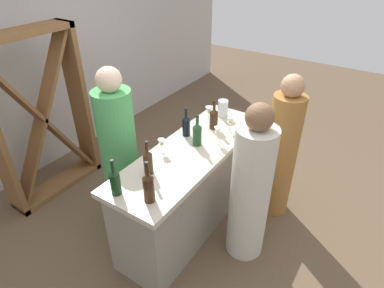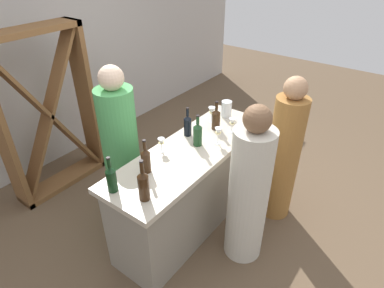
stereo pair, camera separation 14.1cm
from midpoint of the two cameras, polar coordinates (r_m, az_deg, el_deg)
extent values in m
plane|color=brown|center=(3.53, -1.18, -13.30)|extent=(12.00, 12.00, 0.00)
cube|color=#BCB7B2|center=(4.29, -27.19, 13.72)|extent=(8.00, 0.10, 2.80)
cube|color=gray|center=(3.24, -1.26, -7.97)|extent=(1.77, 0.53, 0.86)
cube|color=beige|center=(2.96, -1.36, -1.25)|extent=(1.85, 0.61, 0.05)
cube|color=brown|center=(4.07, -20.13, 6.95)|extent=(0.06, 0.28, 1.83)
cube|color=brown|center=(3.55, -29.38, 16.59)|extent=(1.07, 0.28, 0.06)
cube|color=brown|center=(4.27, -23.13, -6.44)|extent=(1.07, 0.28, 0.06)
cube|color=brown|center=(3.83, -25.91, 3.99)|extent=(0.98, 0.20, 1.72)
cube|color=brown|center=(3.83, -25.91, 3.99)|extent=(0.98, 0.20, 1.72)
cylinder|color=black|center=(2.48, -14.87, -6.79)|extent=(0.08, 0.08, 0.18)
cone|color=black|center=(2.42, -15.22, -4.81)|extent=(0.08, 0.08, 0.03)
cylinder|color=black|center=(2.39, -15.41, -3.75)|extent=(0.03, 0.03, 0.08)
cylinder|color=black|center=(2.36, -15.56, -2.89)|extent=(0.03, 0.03, 0.01)
cylinder|color=#331E0F|center=(2.36, -9.28, -7.92)|extent=(0.08, 0.08, 0.20)
cone|color=#331E0F|center=(2.29, -9.55, -5.59)|extent=(0.08, 0.08, 0.04)
cylinder|color=#331E0F|center=(2.25, -9.69, -4.33)|extent=(0.03, 0.03, 0.09)
cylinder|color=black|center=(2.22, -9.80, -3.32)|extent=(0.03, 0.03, 0.01)
cylinder|color=#331E0F|center=(2.63, -9.21, -3.49)|extent=(0.08, 0.08, 0.18)
cone|color=#331E0F|center=(2.57, -9.42, -1.56)|extent=(0.08, 0.08, 0.03)
cylinder|color=#331E0F|center=(2.54, -9.52, -0.53)|extent=(0.03, 0.03, 0.08)
cylinder|color=black|center=(2.52, -9.61, 0.31)|extent=(0.03, 0.03, 0.01)
cylinder|color=#193D1E|center=(2.96, -0.42, 1.37)|extent=(0.08, 0.08, 0.18)
cone|color=#193D1E|center=(2.91, -0.43, 3.21)|extent=(0.08, 0.08, 0.04)
cylinder|color=#193D1E|center=(2.88, -0.43, 4.18)|extent=(0.03, 0.03, 0.08)
cylinder|color=black|center=(2.86, -0.44, 4.96)|extent=(0.03, 0.03, 0.01)
cylinder|color=black|center=(3.11, -2.32, 2.94)|extent=(0.07, 0.07, 0.17)
cone|color=black|center=(3.06, -2.36, 4.63)|extent=(0.07, 0.07, 0.03)
cylinder|color=black|center=(3.04, -2.39, 5.52)|extent=(0.03, 0.03, 0.07)
cylinder|color=black|center=(3.02, -2.40, 6.24)|extent=(0.03, 0.03, 0.01)
cylinder|color=#331E0F|center=(3.24, 2.58, 4.17)|extent=(0.08, 0.08, 0.18)
cone|color=#331E0F|center=(3.19, 2.63, 5.86)|extent=(0.08, 0.08, 0.03)
cylinder|color=#331E0F|center=(3.16, 2.65, 6.74)|extent=(0.03, 0.03, 0.07)
cylinder|color=black|center=(3.14, 2.67, 7.45)|extent=(0.03, 0.03, 0.01)
cylinder|color=white|center=(3.04, 3.09, 0.26)|extent=(0.06, 0.06, 0.00)
cylinder|color=white|center=(3.02, 3.11, 0.95)|extent=(0.01, 0.01, 0.08)
cone|color=white|center=(2.98, 3.16, 2.27)|extent=(0.07, 0.07, 0.08)
cone|color=beige|center=(2.99, 3.15, 1.89)|extent=(0.06, 0.06, 0.03)
cylinder|color=white|center=(3.23, 5.37, 2.25)|extent=(0.06, 0.06, 0.00)
cylinder|color=white|center=(3.21, 5.40, 2.82)|extent=(0.01, 0.01, 0.07)
cone|color=white|center=(3.18, 5.47, 4.00)|extent=(0.07, 0.07, 0.08)
cone|color=beige|center=(3.19, 5.45, 3.64)|extent=(0.06, 0.06, 0.03)
cylinder|color=white|center=(3.40, 1.74, 4.01)|extent=(0.06, 0.06, 0.00)
cylinder|color=white|center=(3.38, 1.75, 4.59)|extent=(0.01, 0.01, 0.07)
cone|color=white|center=(3.34, 1.78, 5.82)|extent=(0.07, 0.07, 0.09)
cone|color=beige|center=(3.36, 1.77, 5.42)|extent=(0.06, 0.06, 0.04)
cylinder|color=white|center=(2.92, -6.65, -1.44)|extent=(0.06, 0.06, 0.00)
cylinder|color=white|center=(2.90, -6.69, -0.89)|extent=(0.01, 0.01, 0.06)
cone|color=white|center=(2.86, -6.78, 0.21)|extent=(0.06, 0.06, 0.07)
cone|color=beige|center=(2.88, -6.75, -0.16)|extent=(0.05, 0.05, 0.03)
cylinder|color=silver|center=(3.49, 4.27, 6.28)|extent=(0.11, 0.11, 0.17)
cylinder|color=beige|center=(2.86, 8.71, -8.85)|extent=(0.45, 0.45, 1.31)
sphere|color=brown|center=(2.44, 10.15, 4.65)|extent=(0.22, 0.22, 0.22)
cylinder|color=#9E6B33|center=(3.36, 14.09, -2.28)|extent=(0.35, 0.35, 1.33)
sphere|color=tan|center=(3.01, 16.00, 9.77)|extent=(0.21, 0.21, 0.21)
cylinder|color=#4CA559|center=(3.31, -13.75, -2.18)|extent=(0.39, 0.39, 1.40)
sphere|color=beige|center=(2.95, -15.77, 10.81)|extent=(0.23, 0.23, 0.23)
camera|label=1|loc=(0.07, -91.38, -0.87)|focal=30.40mm
camera|label=2|loc=(0.07, 88.62, 0.87)|focal=30.40mm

